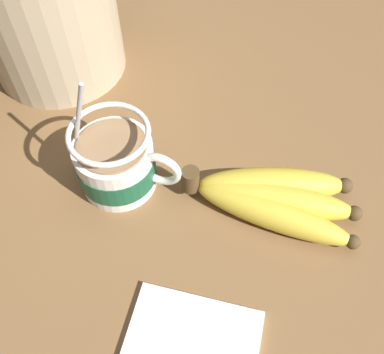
{
  "coord_description": "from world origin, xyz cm",
  "views": [
    {
      "loc": [
        12.14,
        -26.97,
        44.76
      ],
      "look_at": [
        4.77,
        -1.65,
        6.86
      ],
      "focal_mm": 40.0,
      "sensor_mm": 36.0,
      "label": 1
    }
  ],
  "objects": [
    {
      "name": "banana_bunch",
      "position": [
        13.76,
        -0.51,
        4.88
      ],
      "size": [
        19.89,
        10.32,
        4.31
      ],
      "color": "#4C381E",
      "rests_on": "table"
    },
    {
      "name": "table",
      "position": [
        0.0,
        0.0,
        1.49
      ],
      "size": [
        107.03,
        107.03,
        2.98
      ],
      "color": "brown",
      "rests_on": "ground"
    },
    {
      "name": "coffee_mug",
      "position": [
        -3.91,
        -1.96,
        6.57
      ],
      "size": [
        13.57,
        8.95,
        14.98
      ],
      "color": "white",
      "rests_on": "table"
    },
    {
      "name": "napkin",
      "position": [
        9.35,
        -17.24,
        3.28
      ],
      "size": [
        12.68,
        9.13,
        0.6
      ],
      "color": "white",
      "rests_on": "table"
    }
  ]
}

